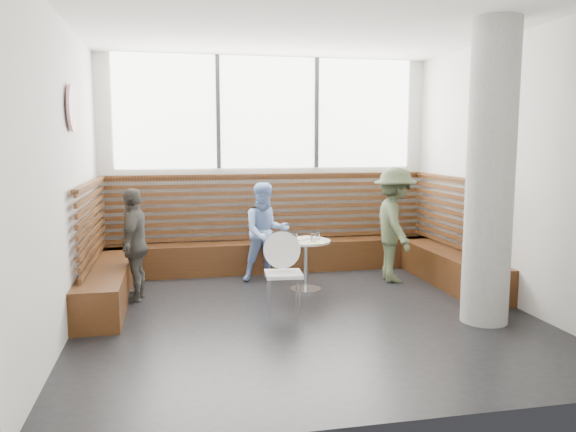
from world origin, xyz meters
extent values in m
cube|color=silver|center=(0.00, 0.00, 1.60)|extent=(5.00, 5.00, 3.20)
cube|color=black|center=(0.00, 0.00, 0.00)|extent=(5.00, 5.00, 0.01)
cube|color=white|center=(0.00, 0.00, 3.20)|extent=(5.00, 5.00, 0.01)
cube|color=white|center=(0.00, 2.48, 2.38)|extent=(4.50, 0.02, 1.65)
cube|color=#3F3F42|center=(-0.75, 2.46, 2.38)|extent=(0.06, 0.04, 1.65)
cube|color=#3F3F42|center=(0.75, 2.46, 2.38)|extent=(0.06, 0.04, 1.65)
cube|color=#3E220F|center=(0.00, 2.25, 0.23)|extent=(5.00, 0.50, 0.45)
cube|color=#3E220F|center=(-2.25, 1.25, 0.23)|extent=(0.50, 2.50, 0.45)
cube|color=#3E220F|center=(2.25, 1.25, 0.23)|extent=(0.50, 2.50, 0.45)
cube|color=#422410|center=(0.00, 2.42, 0.95)|extent=(4.88, 0.08, 0.98)
cube|color=#422410|center=(-2.42, 1.25, 0.95)|extent=(0.08, 2.38, 0.98)
cube|color=#422410|center=(2.42, 1.25, 0.95)|extent=(0.08, 2.38, 0.98)
cylinder|color=gray|center=(1.85, -0.60, 1.60)|extent=(0.50, 0.50, 3.20)
cylinder|color=white|center=(-2.46, 0.40, 2.30)|extent=(0.03, 0.50, 0.50)
cylinder|color=silver|center=(0.25, 1.06, 0.01)|extent=(0.41, 0.41, 0.02)
cylinder|color=silver|center=(0.25, 1.06, 0.33)|extent=(0.06, 0.06, 0.64)
cylinder|color=#B7B7BA|center=(0.25, 1.06, 0.65)|extent=(0.65, 0.65, 0.03)
cube|color=white|center=(-0.22, 0.17, 0.44)|extent=(0.41, 0.39, 0.04)
cylinder|color=white|center=(-0.22, 0.35, 0.69)|extent=(0.43, 0.10, 0.43)
cylinder|color=silver|center=(-0.39, 0.02, 0.21)|extent=(0.02, 0.02, 0.42)
cylinder|color=silver|center=(-0.06, 0.02, 0.21)|extent=(0.02, 0.02, 0.42)
cylinder|color=silver|center=(-0.39, 0.32, 0.21)|extent=(0.02, 0.02, 0.42)
cylinder|color=silver|center=(-0.06, 0.32, 0.21)|extent=(0.02, 0.02, 0.42)
imported|color=#475337|center=(1.58, 1.29, 0.80)|extent=(0.71, 1.09, 1.60)
imported|color=#87A9EA|center=(-0.18, 1.67, 0.69)|extent=(0.72, 0.58, 1.38)
imported|color=#4E4C47|center=(-1.91, 1.05, 0.69)|extent=(0.48, 0.86, 1.39)
cylinder|color=white|center=(0.18, 1.12, 0.67)|extent=(0.20, 0.20, 0.01)
cylinder|color=white|center=(0.32, 1.22, 0.67)|extent=(0.22, 0.22, 0.02)
cylinder|color=white|center=(0.09, 0.99, 0.72)|extent=(0.07, 0.07, 0.11)
cylinder|color=white|center=(0.33, 0.96, 0.72)|extent=(0.07, 0.07, 0.12)
cylinder|color=white|center=(0.42, 1.11, 0.72)|extent=(0.06, 0.06, 0.10)
cube|color=#A5C64C|center=(0.33, 0.83, 0.67)|extent=(0.23, 0.18, 0.00)
camera|label=1|loc=(-1.45, -5.96, 1.95)|focal=35.00mm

